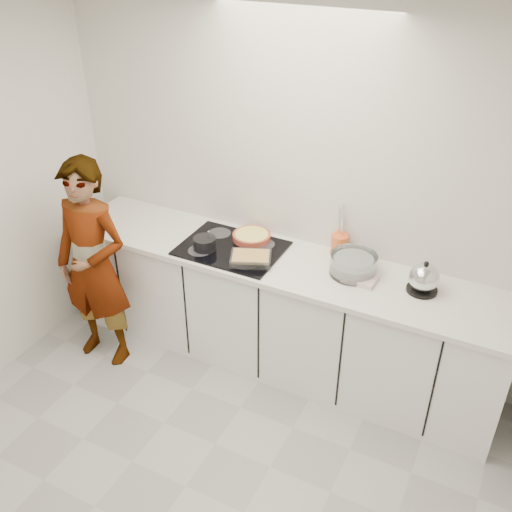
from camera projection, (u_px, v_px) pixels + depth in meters
The scene contains 14 objects.
floor at pixel (186, 486), 3.45m from camera, with size 3.60×3.20×0.00m, color #B1B1B1.
ceiling at pixel (140, 34), 2.09m from camera, with size 3.60×3.20×0.00m, color white.
wall_back at pixel (298, 191), 3.99m from camera, with size 3.60×0.00×2.60m, color silver.
base_cabinets at pixel (276, 314), 4.20m from camera, with size 3.20×0.58×0.87m, color white.
countertop at pixel (277, 262), 3.96m from camera, with size 3.24×0.64×0.04m, color white.
hob at pixel (232, 248), 4.06m from camera, with size 0.72×0.54×0.01m, color black.
tart_dish at pixel (252, 236), 4.15m from camera, with size 0.35×0.35×0.05m.
saucepan at pixel (205, 243), 4.02m from camera, with size 0.21×0.21×0.15m.
baking_dish at pixel (251, 258), 3.88m from camera, with size 0.33×0.29×0.05m.
mixing_bowl at pixel (353, 265), 3.76m from camera, with size 0.39×0.39×0.14m.
tea_towel at pixel (360, 279), 3.72m from camera, with size 0.21×0.15×0.03m, color white.
kettle at pixel (424, 279), 3.58m from camera, with size 0.21×0.21×0.22m.
utensil_crock at pixel (339, 245), 3.97m from camera, with size 0.12×0.12×0.15m, color orange.
cook at pixel (93, 266), 4.07m from camera, with size 0.59×0.39×1.61m, color white.
Camera 1 is at (1.37, -1.78, 3.00)m, focal length 40.00 mm.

